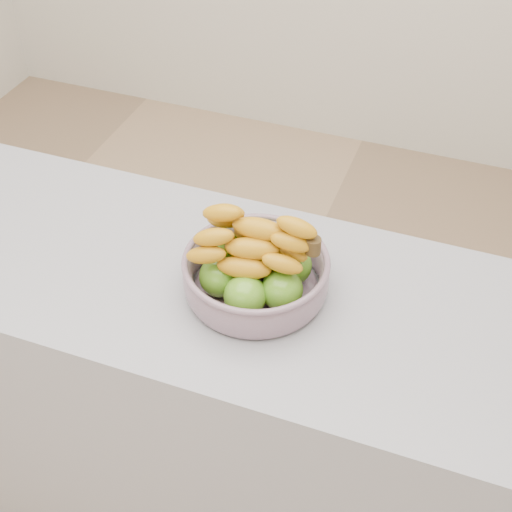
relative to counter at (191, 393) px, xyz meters
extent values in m
plane|color=tan|center=(0.00, 0.07, -0.45)|extent=(4.00, 4.00, 0.00)
cube|color=gray|center=(0.00, 0.00, 0.00)|extent=(2.00, 0.60, 0.90)
cylinder|color=#8995A4|center=(0.18, 0.00, 0.46)|extent=(0.27, 0.27, 0.01)
torus|color=#8995A4|center=(0.18, 0.00, 0.54)|extent=(0.32, 0.32, 0.01)
sphere|color=#3F8617|center=(0.19, -0.08, 0.51)|extent=(0.09, 0.09, 0.09)
sphere|color=#3F8617|center=(0.25, -0.04, 0.51)|extent=(0.09, 0.09, 0.09)
sphere|color=#3F8617|center=(0.25, 0.04, 0.51)|extent=(0.09, 0.09, 0.09)
sphere|color=#3F8617|center=(0.18, 0.08, 0.51)|extent=(0.09, 0.09, 0.09)
sphere|color=#3F8617|center=(0.11, 0.04, 0.51)|extent=(0.09, 0.09, 0.09)
sphere|color=#3F8617|center=(0.12, -0.04, 0.51)|extent=(0.09, 0.09, 0.09)
ellipsoid|color=gold|center=(0.18, -0.05, 0.56)|extent=(0.20, 0.08, 0.05)
ellipsoid|color=gold|center=(0.17, 0.00, 0.56)|extent=(0.20, 0.06, 0.05)
ellipsoid|color=gold|center=(0.17, 0.05, 0.56)|extent=(0.20, 0.06, 0.05)
ellipsoid|color=gold|center=(0.19, -0.03, 0.59)|extent=(0.20, 0.09, 0.05)
ellipsoid|color=gold|center=(0.18, 0.03, 0.59)|extent=(0.20, 0.07, 0.05)
ellipsoid|color=gold|center=(0.19, 0.00, 0.63)|extent=(0.20, 0.06, 0.05)
cylinder|color=#3D2C13|center=(0.30, 0.01, 0.61)|extent=(0.03, 0.03, 0.04)
camera|label=1|loc=(0.57, -1.04, 1.55)|focal=50.00mm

